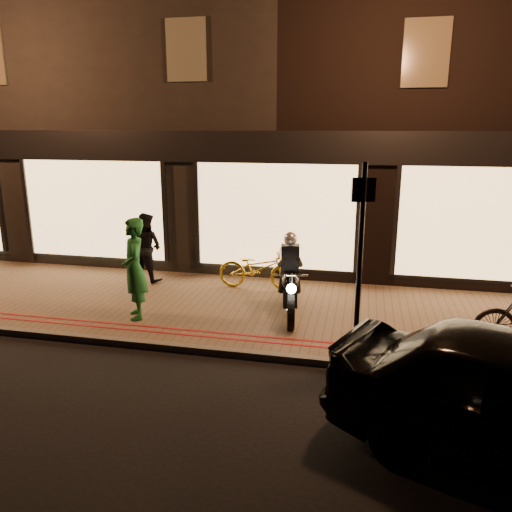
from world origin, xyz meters
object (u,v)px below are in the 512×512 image
(bicycle_gold, at_px, (258,268))
(motorcycle, at_px, (290,284))
(person_green, at_px, (134,269))
(sign_post, at_px, (360,252))

(bicycle_gold, bearing_deg, motorcycle, -146.34)
(bicycle_gold, height_order, person_green, person_green)
(motorcycle, relative_size, bicycle_gold, 1.10)
(sign_post, height_order, person_green, sign_post)
(motorcycle, bearing_deg, sign_post, -60.35)
(motorcycle, distance_m, sign_post, 2.24)
(bicycle_gold, bearing_deg, person_green, 139.49)
(motorcycle, xyz_separation_m, sign_post, (1.26, -1.52, 1.06))
(bicycle_gold, distance_m, person_green, 2.88)
(bicycle_gold, relative_size, person_green, 0.93)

